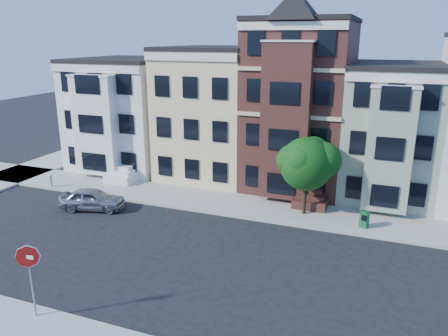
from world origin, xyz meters
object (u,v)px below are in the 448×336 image
at_px(street_tree, 306,167).
at_px(parked_car, 92,199).
at_px(fire_hydrant, 51,182).
at_px(newspaper_box, 364,219).
at_px(stop_sign, 31,277).

height_order(street_tree, parked_car, street_tree).
xyz_separation_m(street_tree, fire_hydrant, (-18.79, -1.67, -2.69)).
xyz_separation_m(newspaper_box, fire_hydrant, (-22.53, -0.82, -0.13)).
distance_m(street_tree, stop_sign, 16.68).
distance_m(newspaper_box, fire_hydrant, 22.55).
bearing_deg(stop_sign, parked_car, 107.43).
relative_size(parked_car, fire_hydrant, 5.63).
xyz_separation_m(fire_hydrant, stop_sign, (10.75, -12.89, 1.40)).
bearing_deg(fire_hydrant, street_tree, 5.06).
relative_size(street_tree, stop_sign, 1.73).
distance_m(fire_hydrant, stop_sign, 16.84).
relative_size(street_tree, newspaper_box, 6.01).
height_order(street_tree, newspaper_box, street_tree).
height_order(parked_car, stop_sign, stop_sign).
bearing_deg(stop_sign, newspaper_box, 40.54).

